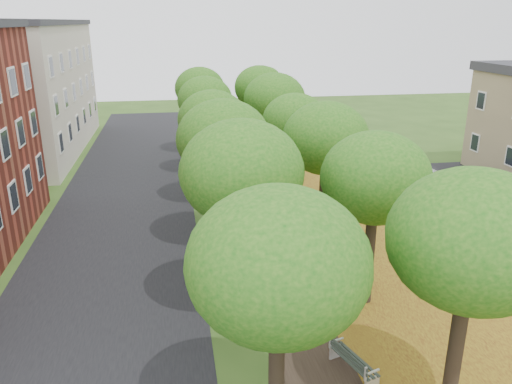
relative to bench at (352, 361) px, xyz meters
name	(u,v)px	position (x,y,z in m)	size (l,w,h in m)	color
street_asphalt	(119,228)	(-8.10, 12.97, -0.46)	(8.00, 70.00, 0.01)	black
footpath	(260,219)	(-0.60, 12.97, -0.46)	(3.20, 70.00, 0.01)	black
leaf_verge	(347,213)	(4.40, 12.97, -0.46)	(7.50, 70.00, 0.01)	#9E881D
parking_lot	(475,199)	(12.90, 13.97, -0.46)	(9.00, 16.00, 0.01)	black
tree_row_west	(217,130)	(-2.80, 12.97, 4.56)	(4.06, 34.06, 6.78)	black
tree_row_east	(309,127)	(2.00, 12.97, 4.56)	(4.06, 34.06, 6.78)	black
building_cream	(12,88)	(-17.60, 30.97, 4.75)	(10.30, 20.30, 10.40)	beige
bench	(352,361)	(0.00, 0.00, 0.00)	(1.10, 1.96, 0.89)	#2A342D
car_silver	(483,218)	(10.40, 9.42, 0.26)	(1.71, 4.26, 1.45)	#B3B3B8
car_red	(502,214)	(11.62, 9.68, 0.30)	(1.62, 4.65, 1.53)	maroon
car_grey	(425,183)	(10.40, 15.58, 0.18)	(1.79, 4.41, 1.28)	#2F2F34
car_white	(408,172)	(10.40, 17.92, 0.19)	(2.15, 4.67, 1.30)	silver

